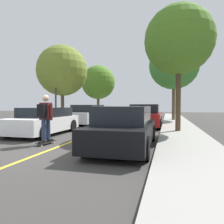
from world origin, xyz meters
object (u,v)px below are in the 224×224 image
Objects in this scene: parked_car_left_nearest at (44,121)px; street_tree_left_near at (98,82)px; street_tree_right_near at (174,65)px; street_tree_left_nearest at (62,71)px; parked_car_right_nearest at (125,128)px; street_tree_right_nearest at (179,40)px; parked_car_left_near at (88,115)px; skateboarder at (45,115)px; streetlamp at (56,84)px; skateboard at (46,142)px; parked_car_right_near at (146,116)px.

parked_car_left_nearest is 14.28m from street_tree_left_near.
parked_car_left_nearest is at bearing -121.72° from street_tree_right_near.
street_tree_left_nearest is 0.82× the size of street_tree_right_near.
parked_car_right_nearest is at bearing -98.68° from street_tree_right_near.
street_tree_right_nearest is at bearing 65.53° from parked_car_right_nearest.
parked_car_left_near is 8.33m from skateboarder.
streetlamp is 7.80m from skateboard.
parked_car_right_near reaches higher than skateboard.
skateboard is (1.61, -8.14, -0.62)m from parked_car_left_near.
parked_car_right_near is at bearing -109.03° from street_tree_right_near.
parked_car_right_near reaches higher than parked_car_left_nearest.
parked_car_left_nearest is 12.87m from street_tree_right_near.
parked_car_right_nearest is at bearing -25.73° from parked_car_left_nearest.
street_tree_right_nearest reaches higher than skateboarder.
street_tree_right_near reaches higher than street_tree_left_nearest.
street_tree_right_nearest is at bearing -14.26° from streetlamp.
street_tree_right_near is (1.90, 12.45, 4.35)m from parked_car_right_nearest.
parked_car_right_nearest is at bearing -68.17° from street_tree_left_near.
parked_car_right_nearest is 9.09m from streetlamp.
street_tree_left_nearest is at bearing -166.51° from parked_car_left_near.
street_tree_right_near reaches higher than skateboarder.
skateboarder is at bearing -137.15° from street_tree_right_nearest.
parked_car_left_nearest is at bearing -66.83° from streetlamp.
street_tree_left_nearest reaches higher than parked_car_left_near.
street_tree_right_nearest is (8.27, -11.71, 0.60)m from street_tree_left_near.
parked_car_right_nearest is 0.75× the size of street_tree_left_nearest.
street_tree_left_nearest is 8.92m from street_tree_right_nearest.
parked_car_left_nearest is 0.68× the size of street_tree_right_nearest.
street_tree_left_near is 16.78m from skateboarder.
parked_car_left_nearest is at bearing 154.27° from parked_car_right_nearest.
skateboard is (-2.85, -0.20, -0.59)m from parked_car_right_nearest.
parked_car_right_nearest is 0.92× the size of streetlamp.
street_tree_left_near is 0.94× the size of street_tree_right_nearest.
street_tree_left_nearest is (-1.90, 5.32, 3.40)m from parked_car_left_nearest.
parked_car_left_near is 3.29m from streetlamp.
parked_car_right_near is at bearing -54.57° from street_tree_left_near.
streetlamp is at bearing -135.97° from parked_car_left_near.
parked_car_left_nearest is at bearing -70.36° from street_tree_left_nearest.
parked_car_left_nearest is 0.89× the size of streetlamp.
parked_car_left_near is 3.87m from street_tree_left_nearest.
parked_car_left_near is 5.48× the size of skateboard.
skateboard is (1.61, -2.36, -0.57)m from parked_car_left_nearest.
street_tree_right_nearest is 7.43m from skateboarder.
parked_car_left_near is at bearing 101.19° from skateboard.
street_tree_left_near reaches higher than parked_car_right_nearest.
streetlamp is at bearing 113.17° from parked_car_left_nearest.
street_tree_right_nearest is at bearing -55.52° from parked_car_right_near.
street_tree_right_near reaches higher than parked_car_left_nearest.
street_tree_left_near reaches higher than skateboard.
street_tree_left_near reaches higher than parked_car_left_nearest.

